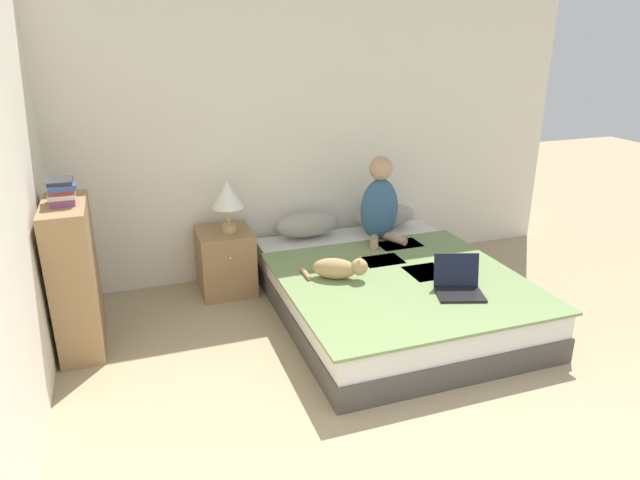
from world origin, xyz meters
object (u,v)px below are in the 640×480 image
bed (390,292)px  bookshelf (75,277)px  pillow_far (385,216)px  book_stack_top (61,191)px  nightstand (226,261)px  table_lamp (227,197)px  person_sitting (380,204)px  cat_tabby (339,268)px  laptop_open (459,286)px  pillow_near (307,224)px

bed → bookshelf: bookshelf is taller
pillow_far → book_stack_top: 2.76m
pillow_far → nightstand: (-1.50, -0.08, -0.21)m
pillow_far → table_lamp: bearing=-175.4°
person_sitting → table_lamp: size_ratio=1.73×
nightstand → bookshelf: bearing=-153.8°
cat_tabby → laptop_open: (0.70, -0.49, -0.03)m
nightstand → table_lamp: bearing=-42.4°
person_sitting → cat_tabby: size_ratio=1.73×
pillow_far → cat_tabby: 1.24m
laptop_open → book_stack_top: (-2.49, 0.80, 0.70)m
bed → pillow_far: pillow_far is taller
table_lamp → book_stack_top: 1.29m
laptop_open → pillow_far: bearing=103.2°
bed → cat_tabby: size_ratio=5.00×
pillow_near → bookshelf: (-1.86, -0.63, 0.04)m
bed → laptop_open: 0.63m
nightstand → bed: bearing=-36.4°
pillow_far → nightstand: 1.52m
table_lamp → nightstand: bearing=137.6°
pillow_far → person_sitting: person_sitting is taller
cat_tabby → book_stack_top: size_ratio=1.71×
bed → book_stack_top: bearing=172.8°
bed → cat_tabby: bearing=-176.4°
laptop_open → table_lamp: (-1.34, 1.31, 0.41)m
book_stack_top → person_sitting: bearing=8.3°
pillow_far → nightstand: pillow_far is taller
pillow_far → bookshelf: bookshelf is taller
bookshelf → book_stack_top: 0.60m
laptop_open → nightstand: 1.94m
pillow_near → book_stack_top: bearing=-161.3°
person_sitting → book_stack_top: (-2.41, -0.35, 0.43)m
pillow_far → bookshelf: bearing=-166.5°
person_sitting → nightstand: person_sitting is taller
pillow_far → book_stack_top: (-2.61, -0.63, 0.64)m
book_stack_top → bed: bearing=-7.2°
table_lamp → book_stack_top: book_stack_top is taller
pillow_far → book_stack_top: size_ratio=2.34×
bed → laptop_open: size_ratio=5.45×
bed → table_lamp: 1.49m
bed → cat_tabby: 0.51m
bed → nightstand: nightstand is taller
nightstand → book_stack_top: size_ratio=2.17×
cat_tabby → table_lamp: table_lamp is taller
pillow_near → nightstand: 0.78m
person_sitting → bookshelf: size_ratio=0.70×
person_sitting → laptop_open: bearing=-86.3°
cat_tabby → laptop_open: size_ratio=1.09×
pillow_near → table_lamp: bearing=-170.6°
bed → nightstand: size_ratio=3.94×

